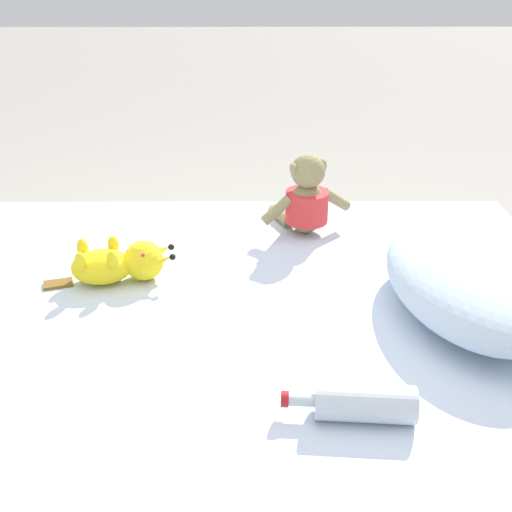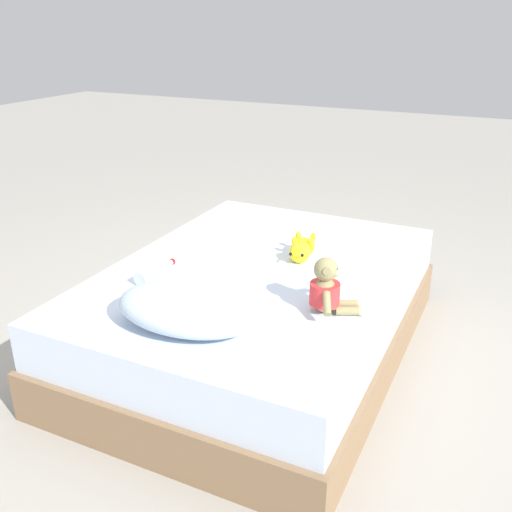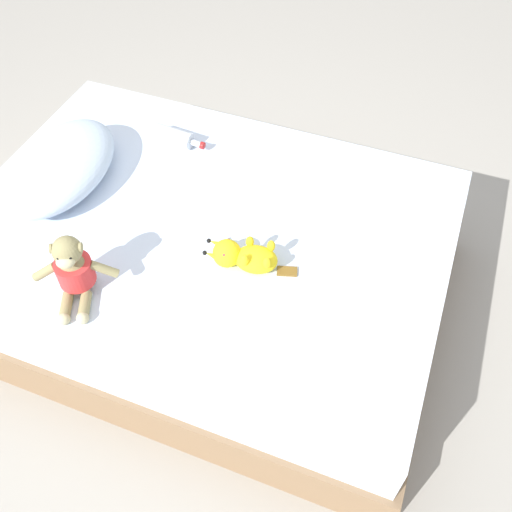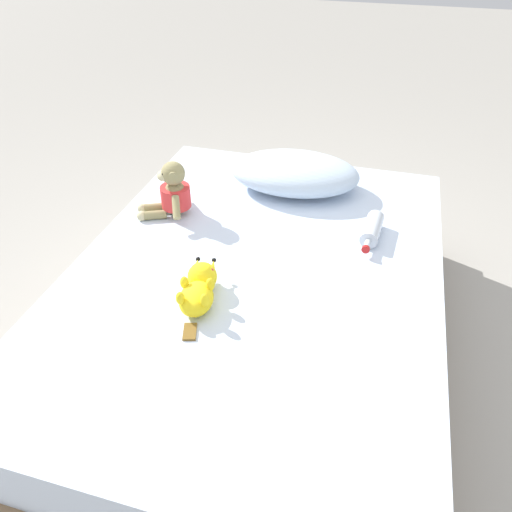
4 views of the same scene
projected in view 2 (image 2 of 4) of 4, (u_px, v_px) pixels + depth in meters
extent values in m
plane|color=#9E998E|center=(258.00, 349.00, 2.89)|extent=(16.00, 16.00, 0.00)
cube|color=#846647|center=(258.00, 330.00, 2.84)|extent=(1.34, 1.85, 0.22)
cube|color=silver|center=(259.00, 290.00, 2.76)|extent=(1.30, 1.80, 0.22)
ellipsoid|color=silver|center=(188.00, 308.00, 2.19)|extent=(0.60, 0.40, 0.16)
ellipsoid|color=#8E8456|center=(325.00, 295.00, 2.30)|extent=(0.14, 0.14, 0.15)
cylinder|color=red|center=(325.00, 294.00, 2.30)|extent=(0.16, 0.16, 0.09)
sphere|color=#8E8456|center=(326.00, 269.00, 2.26)|extent=(0.10, 0.10, 0.10)
ellipsoid|color=#C1B789|center=(336.00, 271.00, 2.26)|extent=(0.07, 0.07, 0.04)
sphere|color=black|center=(335.00, 266.00, 2.27)|extent=(0.01, 0.01, 0.01)
sphere|color=black|center=(336.00, 269.00, 2.24)|extent=(0.01, 0.01, 0.01)
cylinder|color=#8E8456|center=(325.00, 262.00, 2.29)|extent=(0.03, 0.02, 0.03)
cylinder|color=#8E8456|center=(327.00, 271.00, 2.21)|extent=(0.03, 0.02, 0.03)
cylinder|color=#8E8456|center=(323.00, 282.00, 2.38)|extent=(0.07, 0.10, 0.08)
cylinder|color=#8E8456|center=(327.00, 303.00, 2.21)|extent=(0.07, 0.10, 0.08)
cylinder|color=#8E8456|center=(347.00, 304.00, 2.35)|extent=(0.11, 0.07, 0.04)
cylinder|color=#8E8456|center=(348.00, 311.00, 2.29)|extent=(0.11, 0.07, 0.04)
sphere|color=#C1B789|center=(359.00, 304.00, 2.35)|extent=(0.04, 0.04, 0.04)
sphere|color=#C1B789|center=(361.00, 311.00, 2.29)|extent=(0.04, 0.04, 0.04)
ellipsoid|color=yellow|center=(304.00, 247.00, 2.87)|extent=(0.13, 0.17, 0.08)
sphere|color=yellow|center=(300.00, 253.00, 2.77)|extent=(0.10, 0.10, 0.10)
cone|color=yellow|center=(303.00, 255.00, 2.72)|extent=(0.04, 0.07, 0.05)
sphere|color=black|center=(302.00, 255.00, 2.70)|extent=(0.02, 0.02, 0.02)
cone|color=yellow|center=(292.00, 253.00, 2.74)|extent=(0.04, 0.07, 0.05)
sphere|color=black|center=(291.00, 254.00, 2.71)|extent=(0.02, 0.02, 0.02)
sphere|color=red|center=(306.00, 248.00, 2.75)|extent=(0.02, 0.02, 0.02)
sphere|color=red|center=(294.00, 247.00, 2.77)|extent=(0.02, 0.02, 0.02)
ellipsoid|color=yellow|center=(311.00, 243.00, 2.81)|extent=(0.03, 0.03, 0.05)
ellipsoid|color=yellow|center=(294.00, 241.00, 2.84)|extent=(0.03, 0.03, 0.05)
ellipsoid|color=yellow|center=(313.00, 237.00, 2.88)|extent=(0.03, 0.03, 0.05)
ellipsoid|color=yellow|center=(298.00, 236.00, 2.90)|extent=(0.03, 0.03, 0.05)
cube|color=brown|center=(308.00, 246.00, 2.98)|extent=(0.06, 0.08, 0.01)
cylinder|color=silver|center=(152.00, 273.00, 2.60)|extent=(0.08, 0.18, 0.07)
cylinder|color=silver|center=(168.00, 264.00, 2.69)|extent=(0.03, 0.05, 0.02)
cylinder|color=red|center=(172.00, 262.00, 2.71)|extent=(0.03, 0.02, 0.03)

